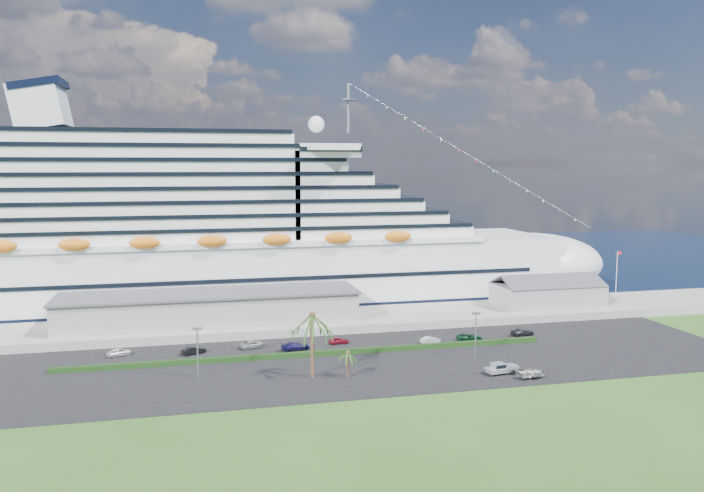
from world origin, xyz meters
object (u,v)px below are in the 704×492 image
object	(u,v)px
parked_car_3	(296,346)
pickup_truck	(501,368)
cruise_ship	(220,238)
boat_trailer	(532,372)

from	to	relation	value
parked_car_3	pickup_truck	size ratio (longest dim) A/B	0.97
pickup_truck	cruise_ship	bearing A→B (deg)	122.62
cruise_ship	boat_trailer	xyz separation A→B (m)	(45.75, -68.89, -15.58)
pickup_truck	parked_car_3	bearing A→B (deg)	144.01
cruise_ship	parked_car_3	world-z (taller)	cruise_ship
cruise_ship	boat_trailer	distance (m)	84.15
cruise_ship	pickup_truck	world-z (taller)	cruise_ship
parked_car_3	boat_trailer	size ratio (longest dim) A/B	0.99
parked_car_3	pickup_truck	xyz separation A→B (m)	(30.65, -22.26, 0.25)
cruise_ship	parked_car_3	distance (m)	47.50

